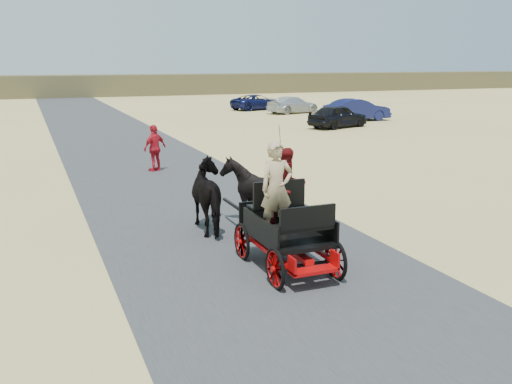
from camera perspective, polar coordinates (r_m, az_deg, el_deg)
name	(u,v)px	position (r m, az deg, el deg)	size (l,w,h in m)	color
ground	(327,316)	(9.43, 7.08, -12.21)	(140.00, 140.00, 0.00)	tan
road	(327,316)	(9.43, 7.08, -12.18)	(6.00, 140.00, 0.01)	#38383A
ridge_far	(62,86)	(69.61, -18.81, 10.01)	(140.00, 6.00, 2.40)	brown
carriage	(286,251)	(11.28, 3.06, -5.86)	(1.30, 2.40, 0.72)	black
horse_left	(213,196)	(13.64, -4.35, -0.41)	(0.91, 2.01, 1.70)	black
horse_right	(255,192)	(14.00, -0.06, -0.02)	(1.37, 1.54, 1.70)	black
driver_man	(277,188)	(10.90, 2.08, 0.36)	(0.66, 0.43, 1.80)	tan
passenger_woman	(288,186)	(11.61, 3.22, 0.58)	(0.77, 0.60, 1.58)	#660C0F
pedestrian	(155,148)	(21.37, -10.08, 4.35)	(1.01, 0.42, 1.73)	red
car_a	(338,116)	(35.44, 8.20, 7.52)	(1.66, 4.13, 1.41)	black
car_b	(357,110)	(39.76, 10.08, 8.09)	(1.57, 4.50, 1.48)	navy
car_c	(293,105)	(45.01, 3.72, 8.69)	(1.81, 4.44, 1.29)	silver
car_d	(257,102)	(48.12, 0.12, 8.97)	(2.07, 4.50, 1.25)	navy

